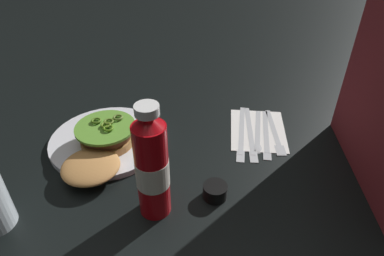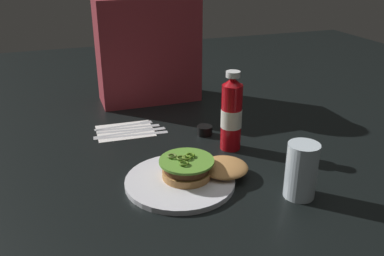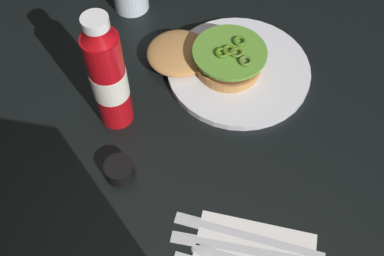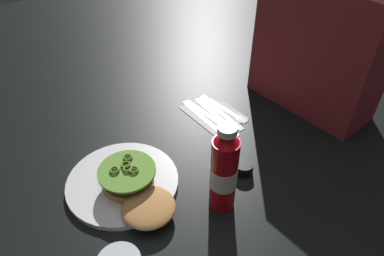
{
  "view_description": "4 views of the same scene",
  "coord_description": "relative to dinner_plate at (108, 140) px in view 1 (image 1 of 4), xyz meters",
  "views": [
    {
      "loc": [
        0.49,
        0.13,
        0.49
      ],
      "look_at": [
        -0.1,
        0.1,
        0.06
      ],
      "focal_mm": 31.72,
      "sensor_mm": 36.0,
      "label": 1
    },
    {
      "loc": [
        -0.38,
        -0.93,
        0.52
      ],
      "look_at": [
        -0.04,
        0.04,
        0.08
      ],
      "focal_mm": 38.89,
      "sensor_mm": 36.0,
      "label": 2
    },
    {
      "loc": [
        -0.14,
        0.45,
        0.63
      ],
      "look_at": [
        -0.07,
        0.1,
        0.09
      ],
      "focal_mm": 41.52,
      "sensor_mm": 36.0,
      "label": 3
    },
    {
      "loc": [
        0.42,
        -0.34,
        0.64
      ],
      "look_at": [
        -0.1,
        0.1,
        0.08
      ],
      "focal_mm": 33.1,
      "sensor_mm": 36.0,
      "label": 4
    }
  ],
  "objects": [
    {
      "name": "dinner_plate",
      "position": [
        0.0,
        0.0,
        0.0
      ],
      "size": [
        0.26,
        0.26,
        0.01
      ],
      "primitive_type": "cylinder",
      "color": "white",
      "rests_on": "ground_plane"
    },
    {
      "name": "fork_utensil",
      "position": [
        -0.05,
        0.39,
        -0.0
      ],
      "size": [
        0.19,
        0.03,
        0.0
      ],
      "color": "silver",
      "rests_on": "napkin"
    },
    {
      "name": "steak_knife",
      "position": [
        -0.04,
        0.31,
        -0.0
      ],
      "size": [
        0.22,
        0.03,
        0.0
      ],
      "color": "silver",
      "rests_on": "napkin"
    },
    {
      "name": "table_knife",
      "position": [
        -0.04,
        0.37,
        -0.0
      ],
      "size": [
        0.2,
        0.03,
        0.0
      ],
      "color": "silver",
      "rests_on": "napkin"
    },
    {
      "name": "ground_plane",
      "position": [
        0.12,
        0.1,
        -0.01
      ],
      "size": [
        3.0,
        3.0,
        0.0
      ],
      "primitive_type": "plane",
      "color": "black"
    },
    {
      "name": "burger_sandwich",
      "position": [
        0.05,
        0.0,
        0.03
      ],
      "size": [
        0.22,
        0.13,
        0.05
      ],
      "color": "#BD8246",
      "rests_on": "dinner_plate"
    },
    {
      "name": "ketchup_bottle",
      "position": [
        0.19,
        0.14,
        0.1
      ],
      "size": [
        0.06,
        0.06,
        0.22
      ],
      "color": "#B20B12",
      "rests_on": "ground_plane"
    },
    {
      "name": "napkin",
      "position": [
        -0.07,
        0.35,
        -0.01
      ],
      "size": [
        0.18,
        0.14,
        0.0
      ],
      "primitive_type": "cube",
      "rotation": [
        0.0,
        0.0,
        -0.04
      ],
      "color": "white",
      "rests_on": "ground_plane"
    },
    {
      "name": "butter_knife",
      "position": [
        -0.04,
        0.33,
        -0.0
      ],
      "size": [
        0.22,
        0.02,
        0.0
      ],
      "color": "silver",
      "rests_on": "napkin"
    },
    {
      "name": "spoon_utensil",
      "position": [
        -0.04,
        0.35,
        -0.0
      ],
      "size": [
        0.18,
        0.04,
        0.0
      ],
      "color": "silver",
      "rests_on": "napkin"
    },
    {
      "name": "condiment_cup",
      "position": [
        0.16,
        0.25,
        0.01
      ],
      "size": [
        0.05,
        0.05,
        0.03
      ],
      "primitive_type": "cylinder",
      "color": "black",
      "rests_on": "ground_plane"
    }
  ]
}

